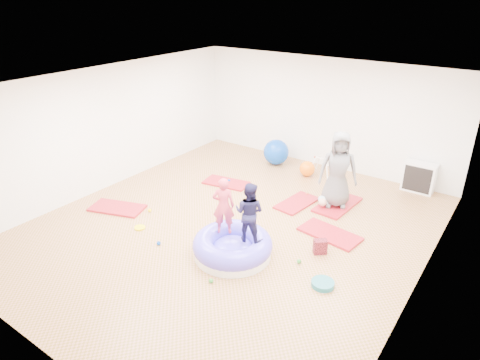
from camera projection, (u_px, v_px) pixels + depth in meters
The scene contains 19 objects.
room at pixel (231, 161), 7.93m from camera, with size 7.01×8.01×2.81m.
gym_mat_front_left at pixel (117, 208), 9.16m from camera, with size 1.14×0.57×0.05m, color red.
gym_mat_mid_left at pixel (226, 183), 10.33m from camera, with size 1.07×0.53×0.04m, color red.
gym_mat_center_back at pixel (297, 203), 9.37m from camera, with size 1.06×0.53×0.04m, color red.
gym_mat_right at pixel (330, 234), 8.20m from camera, with size 1.16×0.58×0.05m, color red.
gym_mat_rear_right at pixel (337, 205), 9.29m from camera, with size 1.23×0.61×0.05m, color red.
inflatable_cushion at pixel (233, 247), 7.53m from camera, with size 1.41×1.41×0.44m.
child_pink at pixel (223, 203), 7.39m from camera, with size 0.39×0.25×1.06m, color #D63B4F.
child_navy at pixel (249, 210), 7.15m from camera, with size 0.52×0.41×1.07m, color #19173C.
adult_caregiver at pixel (338, 170), 8.91m from camera, with size 0.80×0.52×1.64m, color #5E5D60.
infant at pixel (325, 201), 9.16m from camera, with size 0.36×0.37×0.21m.
ball_pit_balls at pixel (228, 227), 8.42m from camera, with size 3.53×3.79×0.08m.
exercise_ball_blue at pixel (276, 152), 11.35m from camera, with size 0.68×0.68×0.68m, color #083FB4.
exercise_ball_orange at pixel (307, 169), 10.69m from camera, with size 0.39×0.39×0.39m, color orange.
infant_play_gym at pixel (323, 164), 10.67m from camera, with size 0.60×0.57×0.46m.
cube_shelf at pixel (419, 177), 9.83m from camera, with size 0.70×0.34×0.70m.
balance_disc at pixel (323, 284), 6.80m from camera, with size 0.37×0.37×0.08m, color #1D6C79.
backpack at pixel (320, 247), 7.60m from camera, with size 0.23×0.14×0.27m, color #B4253A.
yellow_toy at pixel (140, 228), 8.42m from camera, with size 0.22×0.22×0.03m, color #F3DD00.
Camera 1 is at (4.39, -5.92, 4.36)m, focal length 32.00 mm.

